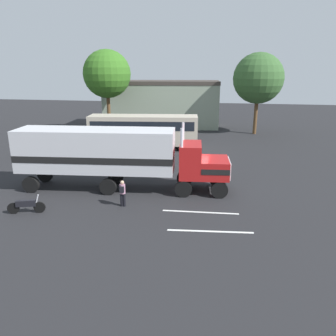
% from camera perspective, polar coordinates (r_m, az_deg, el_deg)
% --- Properties ---
extents(ground_plane, '(120.00, 120.00, 0.00)m').
position_cam_1_polar(ground_plane, '(22.81, 3.62, -3.82)').
color(ground_plane, '#232326').
extents(lane_stripe_near, '(4.40, 0.42, 0.01)m').
position_cam_1_polar(lane_stripe_near, '(19.49, 5.59, -7.56)').
color(lane_stripe_near, silver).
rests_on(lane_stripe_near, ground_plane).
extents(lane_stripe_mid, '(4.39, 0.62, 0.01)m').
position_cam_1_polar(lane_stripe_mid, '(17.41, 7.26, -10.74)').
color(lane_stripe_mid, silver).
rests_on(lane_stripe_mid, ground_plane).
extents(semi_truck, '(14.34, 4.15, 4.50)m').
position_cam_1_polar(semi_truck, '(22.56, -9.54, 2.47)').
color(semi_truck, '#B21919').
rests_on(semi_truck, ground_plane).
extents(person_bystander, '(0.34, 0.46, 1.63)m').
position_cam_1_polar(person_bystander, '(20.06, -7.82, -4.16)').
color(person_bystander, black).
rests_on(person_bystander, ground_plane).
extents(parked_bus, '(11.23, 3.89, 3.40)m').
position_cam_1_polar(parked_bus, '(34.28, -4.24, 6.76)').
color(parked_bus, '#BFB29E').
rests_on(parked_bus, ground_plane).
extents(parked_car, '(4.68, 2.71, 1.57)m').
position_cam_1_polar(parked_car, '(33.44, -20.33, 3.29)').
color(parked_car, black).
rests_on(parked_car, ground_plane).
extents(motorcycle, '(2.05, 0.69, 1.12)m').
position_cam_1_polar(motorcycle, '(20.76, -23.15, -5.92)').
color(motorcycle, black).
rests_on(motorcycle, ground_plane).
extents(tree_left, '(5.77, 5.77, 10.21)m').
position_cam_1_polar(tree_left, '(42.48, -10.45, 15.58)').
color(tree_left, brown).
rests_on(tree_left, ground_plane).
extents(tree_center, '(6.10, 6.10, 9.87)m').
position_cam_1_polar(tree_center, '(43.07, 15.26, 14.62)').
color(tree_center, brown).
rests_on(tree_center, ground_plane).
extents(building_backdrop, '(16.31, 7.59, 6.34)m').
position_cam_1_polar(building_backdrop, '(47.68, -1.06, 11.23)').
color(building_backdrop, gray).
rests_on(building_backdrop, ground_plane).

